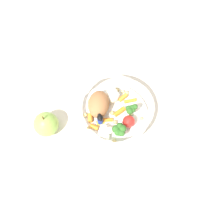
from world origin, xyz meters
The scene contains 4 objects.
ground_plane centered at (0.00, 0.00, 0.00)m, with size 2.40×2.40×0.00m, color silver.
food_container centered at (-0.01, 0.02, 0.03)m, with size 0.20×0.20×0.06m.
loose_apple centered at (-0.18, 0.03, 0.03)m, with size 0.06×0.06×0.08m.
folded_napkin centered at (0.22, 0.05, 0.00)m, with size 0.11×0.15×0.01m, color white.
Camera 1 is at (-0.11, -0.31, 0.74)m, focal length 48.38 mm.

